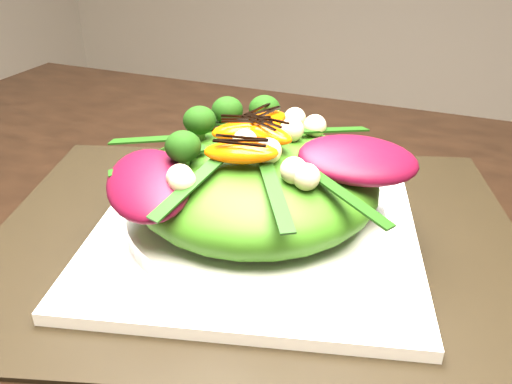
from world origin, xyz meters
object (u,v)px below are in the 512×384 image
at_px(dining_table, 500,352).
at_px(plate_base, 256,228).
at_px(salad_bowl, 256,215).
at_px(lettuce_mound, 256,183).
at_px(placemat, 256,235).
at_px(orange_segment, 248,132).

height_order(dining_table, plate_base, dining_table).
relative_size(salad_bowl, lettuce_mound, 1.07).
bearing_deg(plate_base, dining_table, -12.50).
distance_m(salad_bowl, lettuce_mound, 0.03).
bearing_deg(lettuce_mound, dining_table, -12.50).
relative_size(plate_base, lettuce_mound, 1.33).
distance_m(dining_table, salad_bowl, 0.22).
height_order(salad_bowl, lettuce_mound, lettuce_mound).
relative_size(dining_table, salad_bowl, 7.03).
bearing_deg(salad_bowl, lettuce_mound, 0.00).
xyz_separation_m(placemat, orange_segment, (-0.01, 0.01, 0.10)).
bearing_deg(lettuce_mound, placemat, 0.00).
xyz_separation_m(plate_base, salad_bowl, (0.00, 0.00, 0.01)).
bearing_deg(orange_segment, dining_table, -13.41).
bearing_deg(plate_base, placemat, 0.00).
distance_m(lettuce_mound, orange_segment, 0.05).
xyz_separation_m(placemat, salad_bowl, (0.00, 0.00, 0.02)).
xyz_separation_m(salad_bowl, orange_segment, (-0.01, 0.01, 0.08)).
bearing_deg(dining_table, lettuce_mound, 167.50).
height_order(placemat, plate_base, plate_base).
relative_size(dining_table, lettuce_mound, 7.53).
height_order(dining_table, placemat, dining_table).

